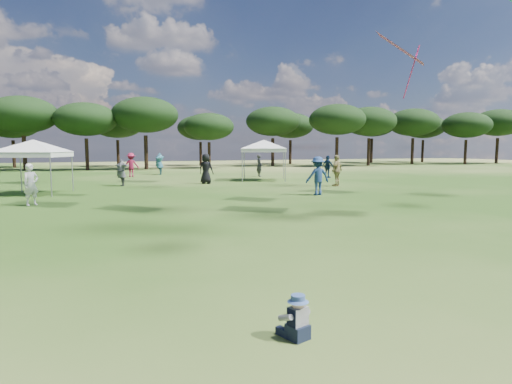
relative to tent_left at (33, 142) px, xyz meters
The scene contains 5 objects.
tree_line 27.26m from the tent_left, 75.02° to the left, with size 108.78×17.63×7.77m.
tent_left is the anchor object (origin of this frame).
tent_right 14.57m from the tent_left, 17.38° to the left, with size 5.75×5.75×3.13m.
toddler 19.89m from the tent_left, 75.23° to the right, with size 0.41×0.44×0.55m.
festival_crowd 6.90m from the tent_left, 37.99° to the left, with size 28.55×21.29×1.92m.
Camera 1 is at (-1.79, -2.37, 2.31)m, focal length 30.00 mm.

